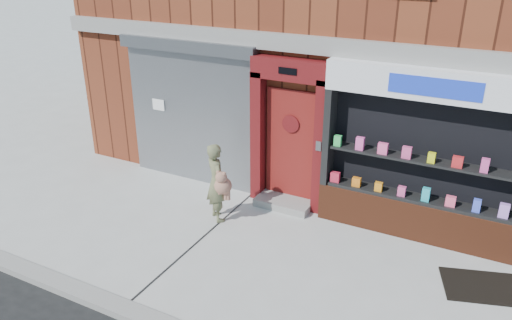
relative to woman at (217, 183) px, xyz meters
The scene contains 6 objects.
ground 1.94m from the woman, 22.94° to the right, with size 80.00×80.00×0.00m, color #9E9E99.
shutter_bay 2.07m from the woman, 137.79° to the left, with size 3.10×0.30×3.04m.
red_door_bay 1.63m from the woman, 52.57° to the left, with size 1.52×0.58×2.90m.
pharmacy_bay 3.62m from the woman, 18.26° to the left, with size 3.50×0.41×3.00m.
woman is the anchor object (origin of this frame).
doormat 4.66m from the woman, ahead, with size 1.15×0.80×0.03m, color black.
Camera 1 is at (2.73, -6.22, 4.78)m, focal length 35.00 mm.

